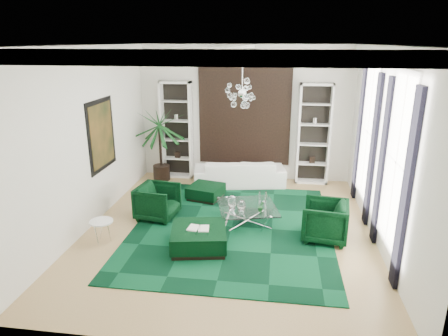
# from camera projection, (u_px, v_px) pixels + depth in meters

# --- Properties ---
(floor) EXTENTS (6.00, 7.00, 0.02)m
(floor) POSITION_uv_depth(u_px,v_px,m) (229.00, 230.00, 8.60)
(floor) COLOR tan
(floor) RESTS_ON ground
(ceiling) EXTENTS (6.00, 7.00, 0.02)m
(ceiling) POSITION_uv_depth(u_px,v_px,m) (229.00, 44.00, 7.44)
(ceiling) COLOR white
(ceiling) RESTS_ON ground
(wall_back) EXTENTS (6.00, 0.02, 3.80)m
(wall_back) POSITION_uv_depth(u_px,v_px,m) (245.00, 114.00, 11.33)
(wall_back) COLOR silver
(wall_back) RESTS_ON ground
(wall_front) EXTENTS (6.00, 0.02, 3.80)m
(wall_front) POSITION_uv_depth(u_px,v_px,m) (192.00, 216.00, 4.71)
(wall_front) COLOR silver
(wall_front) RESTS_ON ground
(wall_left) EXTENTS (0.02, 7.00, 3.80)m
(wall_left) POSITION_uv_depth(u_px,v_px,m) (88.00, 139.00, 8.41)
(wall_left) COLOR silver
(wall_left) RESTS_ON ground
(wall_right) EXTENTS (0.02, 7.00, 3.80)m
(wall_right) POSITION_uv_depth(u_px,v_px,m) (385.00, 149.00, 7.62)
(wall_right) COLOR silver
(wall_right) RESTS_ON ground
(crown_molding) EXTENTS (6.00, 7.00, 0.18)m
(crown_molding) POSITION_uv_depth(u_px,v_px,m) (229.00, 50.00, 7.47)
(crown_molding) COLOR white
(crown_molding) RESTS_ON ceiling
(ceiling_medallion) EXTENTS (0.90, 0.90, 0.05)m
(ceiling_medallion) POSITION_uv_depth(u_px,v_px,m) (231.00, 46.00, 7.73)
(ceiling_medallion) COLOR white
(ceiling_medallion) RESTS_ON ceiling
(tapestry) EXTENTS (2.50, 0.06, 2.80)m
(tapestry) POSITION_uv_depth(u_px,v_px,m) (245.00, 114.00, 11.28)
(tapestry) COLOR black
(tapestry) RESTS_ON wall_back
(shelving_left) EXTENTS (0.90, 0.38, 2.80)m
(shelving_left) POSITION_uv_depth(u_px,v_px,m) (177.00, 130.00, 11.55)
(shelving_left) COLOR white
(shelving_left) RESTS_ON floor
(shelving_right) EXTENTS (0.90, 0.38, 2.80)m
(shelving_right) POSITION_uv_depth(u_px,v_px,m) (314.00, 134.00, 11.04)
(shelving_right) COLOR white
(shelving_right) RESTS_ON floor
(painting) EXTENTS (0.04, 1.30, 1.60)m
(painting) POSITION_uv_depth(u_px,v_px,m) (102.00, 135.00, 8.99)
(painting) COLOR black
(painting) RESTS_ON wall_left
(window_near) EXTENTS (0.03, 1.10, 2.90)m
(window_near) POSITION_uv_depth(u_px,v_px,m) (397.00, 162.00, 6.78)
(window_near) COLOR white
(window_near) RESTS_ON wall_right
(curtain_near_a) EXTENTS (0.07, 0.30, 3.25)m
(curtain_near_a) POSITION_uv_depth(u_px,v_px,m) (406.00, 193.00, 6.12)
(curtain_near_a) COLOR black
(curtain_near_a) RESTS_ON floor
(curtain_near_b) EXTENTS (0.07, 0.30, 3.25)m
(curtain_near_b) POSITION_uv_depth(u_px,v_px,m) (382.00, 163.00, 7.59)
(curtain_near_b) COLOR black
(curtain_near_b) RESTS_ON floor
(window_far) EXTENTS (0.03, 1.10, 2.90)m
(window_far) POSITION_uv_depth(u_px,v_px,m) (368.00, 132.00, 9.04)
(window_far) COLOR white
(window_far) RESTS_ON wall_right
(curtain_far_a) EXTENTS (0.07, 0.30, 3.25)m
(curtain_far_a) POSITION_uv_depth(u_px,v_px,m) (373.00, 152.00, 8.38)
(curtain_far_a) COLOR black
(curtain_far_a) RESTS_ON floor
(curtain_far_b) EXTENTS (0.07, 0.30, 3.25)m
(curtain_far_b) POSITION_uv_depth(u_px,v_px,m) (359.00, 135.00, 9.86)
(curtain_far_b) COLOR black
(curtain_far_b) RESTS_ON floor
(rug) EXTENTS (4.20, 5.00, 0.02)m
(rug) POSITION_uv_depth(u_px,v_px,m) (232.00, 227.00, 8.67)
(rug) COLOR black
(rug) RESTS_ON floor
(sofa) EXTENTS (2.63, 1.40, 0.73)m
(sofa) POSITION_uv_depth(u_px,v_px,m) (239.00, 172.00, 11.15)
(sofa) COLOR white
(sofa) RESTS_ON floor
(armchair_left) EXTENTS (0.97, 0.95, 0.79)m
(armchair_left) POSITION_uv_depth(u_px,v_px,m) (158.00, 202.00, 9.04)
(armchair_left) COLOR black
(armchair_left) RESTS_ON floor
(armchair_right) EXTENTS (1.01, 0.98, 0.81)m
(armchair_right) POSITION_uv_depth(u_px,v_px,m) (325.00, 221.00, 8.05)
(armchair_right) COLOR black
(armchair_right) RESTS_ON floor
(coffee_table) EXTENTS (1.50, 1.50, 0.42)m
(coffee_table) POSITION_uv_depth(u_px,v_px,m) (247.00, 215.00, 8.77)
(coffee_table) COLOR white
(coffee_table) RESTS_ON floor
(ottoman_side) EXTENTS (0.97, 0.97, 0.36)m
(ottoman_side) POSITION_uv_depth(u_px,v_px,m) (206.00, 192.00, 10.21)
(ottoman_side) COLOR black
(ottoman_side) RESTS_ON floor
(ottoman_front) EXTENTS (1.21, 1.21, 0.42)m
(ottoman_front) POSITION_uv_depth(u_px,v_px,m) (199.00, 238.00, 7.75)
(ottoman_front) COLOR black
(ottoman_front) RESTS_ON floor
(book) EXTENTS (0.42, 0.28, 0.03)m
(book) POSITION_uv_depth(u_px,v_px,m) (199.00, 228.00, 7.68)
(book) COLOR white
(book) RESTS_ON ottoman_front
(side_table) EXTENTS (0.47, 0.47, 0.45)m
(side_table) POSITION_uv_depth(u_px,v_px,m) (102.00, 232.00, 8.00)
(side_table) COLOR white
(side_table) RESTS_ON floor
(palm) EXTENTS (2.16, 2.16, 2.62)m
(palm) POSITION_uv_depth(u_px,v_px,m) (160.00, 136.00, 11.27)
(palm) COLOR #154C1C
(palm) RESTS_ON floor
(chandelier) EXTENTS (0.94, 0.94, 0.64)m
(chandelier) POSITION_uv_depth(u_px,v_px,m) (242.00, 94.00, 8.09)
(chandelier) COLOR white
(chandelier) RESTS_ON ceiling
(table_plant) EXTENTS (0.17, 0.15, 0.25)m
(table_plant) POSITION_uv_depth(u_px,v_px,m) (261.00, 206.00, 8.39)
(table_plant) COLOR #154C1C
(table_plant) RESTS_ON coffee_table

